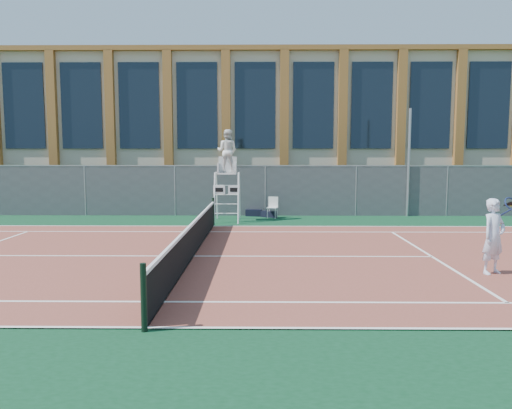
{
  "coord_description": "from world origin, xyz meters",
  "views": [
    {
      "loc": [
        1.84,
        -13.16,
        2.81
      ],
      "look_at": [
        1.66,
        3.0,
        1.11
      ],
      "focal_mm": 35.0,
      "sensor_mm": 36.0,
      "label": 1
    }
  ],
  "objects_px": {
    "steel_pole": "(409,163)",
    "umpire_chair": "(227,154)",
    "tennis_player": "(494,236)",
    "plastic_chair": "(273,206)"
  },
  "relations": [
    {
      "from": "steel_pole",
      "to": "umpire_chair",
      "type": "bearing_deg",
      "value": -168.07
    },
    {
      "from": "umpire_chair",
      "to": "plastic_chair",
      "type": "relative_size",
      "value": 4.16
    },
    {
      "from": "umpire_chair",
      "to": "tennis_player",
      "type": "bearing_deg",
      "value": -53.03
    },
    {
      "from": "umpire_chair",
      "to": "plastic_chair",
      "type": "height_order",
      "value": "umpire_chair"
    },
    {
      "from": "steel_pole",
      "to": "tennis_player",
      "type": "xyz_separation_m",
      "value": [
        -1.1,
        -10.56,
        -1.44
      ]
    },
    {
      "from": "umpire_chair",
      "to": "plastic_chair",
      "type": "bearing_deg",
      "value": 27.59
    },
    {
      "from": "steel_pole",
      "to": "tennis_player",
      "type": "height_order",
      "value": "steel_pole"
    },
    {
      "from": "tennis_player",
      "to": "plastic_chair",
      "type": "bearing_deg",
      "value": 116.06
    },
    {
      "from": "steel_pole",
      "to": "umpire_chair",
      "type": "xyz_separation_m",
      "value": [
        -7.8,
        -1.65,
        0.4
      ]
    },
    {
      "from": "steel_pole",
      "to": "plastic_chair",
      "type": "bearing_deg",
      "value": -173.54
    }
  ]
}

